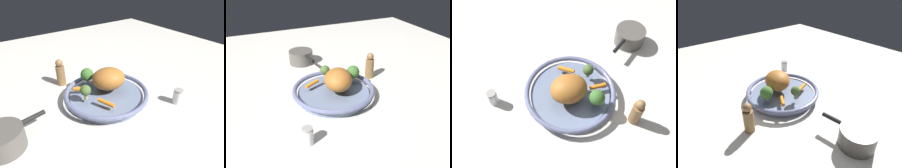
% 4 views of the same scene
% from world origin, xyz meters
% --- Properties ---
extents(ground_plane, '(2.14, 2.14, 0.00)m').
position_xyz_m(ground_plane, '(0.00, 0.00, 0.00)').
color(ground_plane, beige).
extents(serving_bowl, '(0.35, 0.35, 0.05)m').
position_xyz_m(serving_bowl, '(0.00, 0.00, 0.03)').
color(serving_bowl, slate).
rests_on(serving_bowl, ground_plane).
extents(roast_chicken_piece, '(0.17, 0.16, 0.09)m').
position_xyz_m(roast_chicken_piece, '(-0.02, -0.01, 0.09)').
color(roast_chicken_piece, '#A96529').
rests_on(roast_chicken_piece, serving_bowl).
extents(baby_carrot_left, '(0.04, 0.07, 0.02)m').
position_xyz_m(baby_carrot_left, '(0.05, 0.08, 0.06)').
color(baby_carrot_left, orange).
rests_on(baby_carrot_left, serving_bowl).
extents(baby_carrot_back, '(0.06, 0.04, 0.02)m').
position_xyz_m(baby_carrot_back, '(0.08, -0.06, 0.06)').
color(baby_carrot_back, orange).
rests_on(baby_carrot_back, serving_bowl).
extents(broccoli_floret_small, '(0.04, 0.04, 0.06)m').
position_xyz_m(broccoli_floret_small, '(0.10, 0.00, 0.08)').
color(broccoli_floret_small, tan).
rests_on(broccoli_floret_small, serving_bowl).
extents(broccoli_floret_edge, '(0.06, 0.06, 0.07)m').
position_xyz_m(broccoli_floret_edge, '(0.03, -0.11, 0.09)').
color(broccoli_floret_edge, tan).
rests_on(broccoli_floret_edge, serving_bowl).
extents(salt_shaker, '(0.04, 0.04, 0.06)m').
position_xyz_m(salt_shaker, '(-0.23, 0.19, 0.03)').
color(salt_shaker, silver).
rests_on(salt_shaker, ground_plane).
extents(pepper_mill, '(0.04, 0.04, 0.13)m').
position_xyz_m(pepper_mill, '(0.10, -0.23, 0.06)').
color(pepper_mill, olive).
rests_on(pepper_mill, ground_plane).
extents(saucepan, '(0.21, 0.13, 0.07)m').
position_xyz_m(saucepan, '(0.40, 0.02, 0.04)').
color(saucepan, '#56514C').
rests_on(saucepan, ground_plane).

